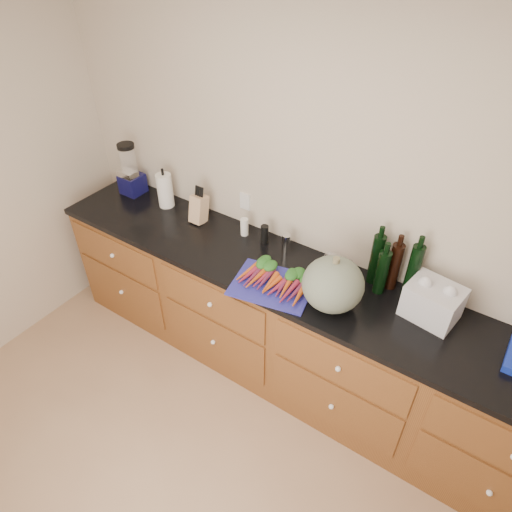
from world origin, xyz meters
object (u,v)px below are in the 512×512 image
Objects in this scene: squash at (333,284)px; blender_appliance at (130,172)px; cutting_board at (272,285)px; paper_towel at (165,190)px; knife_block at (199,209)px; tomato_box at (335,266)px; carrots at (275,279)px.

blender_appliance reaches higher than squash.
paper_towel is (-1.14, 0.32, 0.12)m from cutting_board.
paper_towel is (0.35, 0.00, -0.05)m from blender_appliance.
paper_towel is at bearing 164.28° from cutting_board.
paper_towel is 1.30× the size of knife_block.
squash is 1.86m from blender_appliance.
cutting_board is at bearing -171.57° from squash.
carrots is at bearing -128.96° from tomato_box.
squash is at bearing -8.21° from blender_appliance.
blender_appliance reaches higher than tomato_box.
squash reaches higher than tomato_box.
carrots is 1.18m from paper_towel.
paper_towel is 1.53× the size of tomato_box.
carrots is 1.01× the size of blender_appliance.
knife_block is (-0.80, 0.27, 0.06)m from carrots.
knife_block reaches higher than carrots.
cutting_board is 1.53m from blender_appliance.
knife_block is at bearing -3.43° from paper_towel.
paper_towel is at bearing 165.77° from carrots.
paper_towel is at bearing 176.57° from knife_block.
blender_appliance is at bearing -179.64° from paper_towel.
blender_appliance reaches higher than cutting_board.
knife_block is (0.68, -0.02, -0.08)m from blender_appliance.
squash reaches higher than cutting_board.
knife_block is at bearing -1.50° from blender_appliance.
carrots is 1.19× the size of squash.
squash is 0.32m from tomato_box.
cutting_board is 1.15× the size of carrots.
tomato_box is (0.24, 0.30, 0.00)m from carrots.
carrots is 2.07× the size of knife_block.
squash is (0.36, 0.02, 0.12)m from carrots.
tomato_box is (-0.11, 0.28, -0.12)m from squash.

